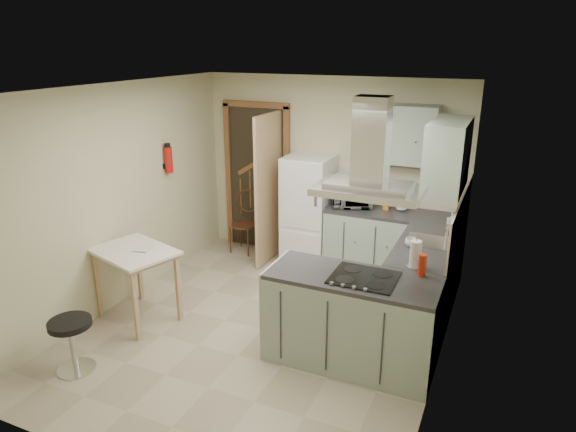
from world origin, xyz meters
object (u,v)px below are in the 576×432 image
at_px(fridge, 308,212).
at_px(peninsula, 351,320).
at_px(extractor_hood, 369,190).
at_px(stool, 73,345).
at_px(bentwood_chair, 244,225).
at_px(microwave, 352,196).
at_px(drop_leaf_table, 137,285).

relative_size(fridge, peninsula, 0.97).
bearing_deg(extractor_hood, stool, -154.27).
height_order(extractor_hood, stool, extractor_hood).
xyz_separation_m(extractor_hood, bentwood_chair, (-2.32, 2.00, -1.31)).
height_order(extractor_hood, bentwood_chair, extractor_hood).
height_order(fridge, stool, fridge).
bearing_deg(bentwood_chair, microwave, 1.62).
xyz_separation_m(fridge, bentwood_chair, (-1.00, 0.02, -0.34)).
xyz_separation_m(fridge, drop_leaf_table, (-1.15, -2.13, -0.34)).
bearing_deg(bentwood_chair, extractor_hood, -38.41).
distance_m(drop_leaf_table, microwave, 2.82).
bearing_deg(microwave, bentwood_chair, 156.57).
bearing_deg(drop_leaf_table, bentwood_chair, 103.56).
bearing_deg(peninsula, drop_leaf_table, -176.37).
xyz_separation_m(fridge, extractor_hood, (1.32, -1.98, 0.97)).
bearing_deg(microwave, extractor_hood, -92.48).
distance_m(bentwood_chair, microwave, 1.71).
bearing_deg(extractor_hood, bentwood_chair, 139.33).
bearing_deg(microwave, stool, -140.83).
height_order(bentwood_chair, stool, bentwood_chair).
xyz_separation_m(extractor_hood, drop_leaf_table, (-2.47, -0.15, -1.31)).
bearing_deg(bentwood_chair, peninsula, -39.66).
distance_m(peninsula, bentwood_chair, 2.99).
bearing_deg(extractor_hood, drop_leaf_table, -176.51).
height_order(peninsula, microwave, microwave).
bearing_deg(bentwood_chair, stool, -89.18).
height_order(fridge, peninsula, fridge).
height_order(stool, microwave, microwave).
bearing_deg(drop_leaf_table, microwave, 68.29).
relative_size(fridge, bentwood_chair, 1.83).
relative_size(bentwood_chair, microwave, 1.63).
xyz_separation_m(fridge, peninsula, (1.22, -1.98, -0.30)).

